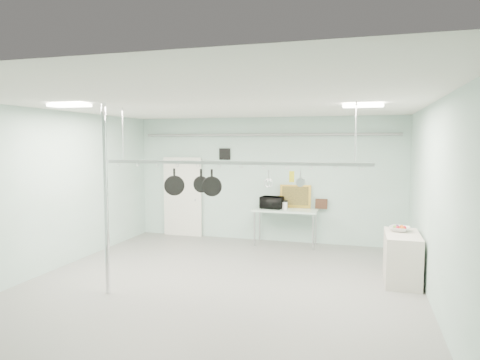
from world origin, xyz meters
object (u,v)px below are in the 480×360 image
(prep_table, at_px, (285,212))
(coffee_canister, at_px, (285,206))
(side_cabinet, at_px, (402,258))
(fruit_bowl, at_px, (400,229))
(pot_rack, at_px, (230,161))
(microwave, at_px, (272,203))
(skillet_left, at_px, (174,182))
(skillet_right, at_px, (212,182))
(chrome_pole, at_px, (106,200))
(skillet_mid, at_px, (201,180))

(prep_table, distance_m, coffee_canister, 0.17)
(side_cabinet, xyz_separation_m, fruit_bowl, (-0.04, 0.19, 0.50))
(pot_rack, xyz_separation_m, microwave, (0.05, 3.32, -1.18))
(skillet_left, relative_size, skillet_right, 1.04)
(microwave, bearing_deg, chrome_pole, 74.10)
(side_cabinet, xyz_separation_m, microwave, (-2.90, 2.22, 0.60))
(microwave, xyz_separation_m, skillet_right, (-0.40, -3.32, 0.79))
(chrome_pole, height_order, pot_rack, chrome_pole)
(pot_rack, relative_size, skillet_mid, 11.88)
(chrome_pole, height_order, fruit_bowl, chrome_pole)
(chrome_pole, bearing_deg, side_cabinet, 22.41)
(skillet_right, bearing_deg, fruit_bowl, 9.88)
(coffee_canister, bearing_deg, pot_rack, -96.71)
(chrome_pole, height_order, coffee_canister, chrome_pole)
(coffee_canister, bearing_deg, skillet_left, -113.85)
(microwave, relative_size, skillet_mid, 1.34)
(chrome_pole, relative_size, skillet_left, 6.51)
(skillet_mid, bearing_deg, side_cabinet, 16.88)
(pot_rack, distance_m, microwave, 3.52)
(pot_rack, distance_m, coffee_canister, 3.53)
(chrome_pole, bearing_deg, microwave, 65.13)
(microwave, height_order, skillet_right, skillet_right)
(coffee_canister, bearing_deg, microwave, 174.21)
(skillet_left, bearing_deg, microwave, 46.05)
(pot_rack, height_order, microwave, pot_rack)
(pot_rack, height_order, skillet_mid, pot_rack)
(pot_rack, xyz_separation_m, coffee_canister, (0.39, 3.28, -1.23))
(prep_table, relative_size, side_cabinet, 1.33)
(chrome_pole, bearing_deg, skillet_mid, 33.57)
(chrome_pole, distance_m, fruit_bowl, 5.32)
(fruit_bowl, height_order, skillet_left, skillet_left)
(prep_table, relative_size, skillet_left, 3.26)
(prep_table, bearing_deg, coffee_canister, -128.04)
(side_cabinet, height_order, skillet_left, skillet_left)
(skillet_right, bearing_deg, prep_table, 65.65)
(chrome_pole, height_order, microwave, chrome_pole)
(chrome_pole, distance_m, prep_table, 4.85)
(pot_rack, distance_m, skillet_right, 0.51)
(prep_table, bearing_deg, pot_rack, -96.91)
(fruit_bowl, bearing_deg, side_cabinet, -77.79)
(chrome_pole, distance_m, skillet_mid, 1.65)
(microwave, bearing_deg, fruit_bowl, 153.56)
(side_cabinet, relative_size, fruit_bowl, 3.22)
(pot_rack, distance_m, fruit_bowl, 3.43)
(skillet_left, distance_m, skillet_right, 0.72)
(microwave, distance_m, skillet_left, 3.59)
(chrome_pole, xyz_separation_m, skillet_mid, (1.36, 0.90, 0.28))
(microwave, distance_m, skillet_mid, 3.47)
(side_cabinet, xyz_separation_m, pot_rack, (-2.95, -1.10, 1.78))
(microwave, height_order, coffee_canister, microwave)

